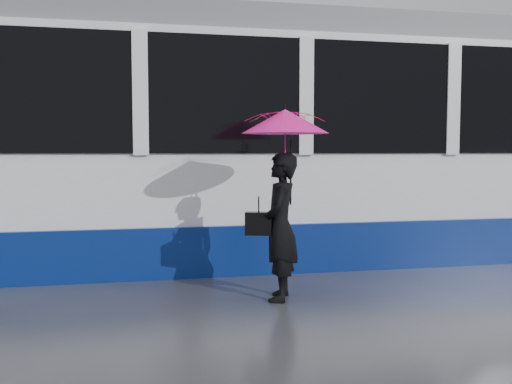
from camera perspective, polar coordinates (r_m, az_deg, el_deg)
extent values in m
plane|color=#2B2B30|center=(5.77, -3.86, -11.23)|extent=(90.00, 90.00, 0.00)
cube|color=#3F3D38|center=(7.49, -5.85, -7.59)|extent=(34.00, 0.07, 0.02)
cube|color=#3F3D38|center=(8.90, -6.88, -5.73)|extent=(34.00, 0.07, 0.02)
cube|color=white|center=(8.42, 5.78, 4.08)|extent=(24.00, 2.40, 2.95)
cube|color=navy|center=(8.51, 5.72, -4.13)|extent=(24.00, 2.56, 0.62)
cube|color=black|center=(8.45, 5.81, 8.67)|extent=(23.00, 2.48, 1.40)
cube|color=slate|center=(8.58, 5.86, 15.17)|extent=(23.60, 2.20, 0.35)
imported|color=black|center=(5.84, 2.42, -3.49)|extent=(0.51, 0.64, 1.51)
imported|color=#DB1286|center=(5.80, 2.93, 4.75)|extent=(1.04, 1.05, 0.76)
cone|color=#DB1286|center=(5.81, 2.94, 7.08)|extent=(1.12, 1.12, 0.25)
cylinder|color=black|center=(5.82, 2.94, 8.47)|extent=(0.01, 0.01, 0.06)
cylinder|color=black|center=(5.84, 3.50, 1.96)|extent=(0.02, 0.02, 0.66)
cube|color=black|center=(5.80, 0.27, -3.17)|extent=(0.29, 0.19, 0.23)
cylinder|color=black|center=(5.78, 0.27, -1.14)|extent=(0.01, 0.01, 0.18)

